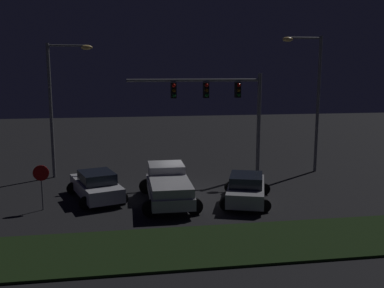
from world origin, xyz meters
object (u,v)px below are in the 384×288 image
Objects in this scene: car_sedan_far at (246,188)px; traffic_signal_gantry at (221,100)px; car_sedan at (96,186)px; pickup_truck at (168,183)px; stop_sign at (41,179)px; street_lamp_left at (59,94)px; street_lamp_right at (311,88)px.

car_sedan_far is 0.57× the size of traffic_signal_gantry.
car_sedan is at bearing 95.05° from car_sedan_far.
car_sedan_far is at bearing -121.10° from car_sedan.
pickup_truck is 6.18m from stop_sign.
street_lamp_left is (-9.97, 7.04, 4.50)m from car_sedan_far.
street_lamp_right is (15.96, -1.05, 0.29)m from street_lamp_left.
traffic_signal_gantry is at bearing -81.99° from car_sedan.
car_sedan_far is 0.53× the size of street_lamp_right.
stop_sign is (-0.12, -6.68, -3.68)m from street_lamp_left.
traffic_signal_gantry is at bearing 19.41° from car_sedan_far.
street_lamp_right is (5.99, 5.99, 4.79)m from car_sedan_far.
car_sedan_far is 10.13m from stop_sign.
stop_sign is at bearing 93.19° from pickup_truck.
street_lamp_left is at bearing 72.97° from car_sedan_far.
car_sedan is 7.32m from street_lamp_left.
street_lamp_right is at bearing -61.49° from pickup_truck.
pickup_truck is at bearing -46.62° from street_lamp_left.
pickup_truck is 7.25m from traffic_signal_gantry.
stop_sign is at bearing 101.87° from car_sedan.
stop_sign is at bearing 106.17° from car_sedan_far.
street_lamp_left is at bearing 6.23° from car_sedan.
street_lamp_left is (-9.86, 1.62, 0.34)m from traffic_signal_gantry.
car_sedan is 0.57× the size of traffic_signal_gantry.
traffic_signal_gantry reaches higher than pickup_truck.
pickup_truck is 0.65× the size of street_lamp_left.
street_lamp_right reaches higher than pickup_truck.
pickup_truck is at bearing 98.61° from car_sedan_far.
street_lamp_left is at bearing 176.23° from street_lamp_right.
street_lamp_left reaches higher than car_sedan_far.
pickup_truck is at bearing 2.86° from stop_sign.
street_lamp_right reaches higher than car_sedan.
traffic_signal_gantry is (-0.11, 5.43, 4.16)m from car_sedan_far.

